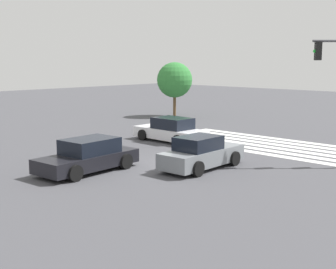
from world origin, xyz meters
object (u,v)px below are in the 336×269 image
Objects in this scene: car_2 at (171,130)px; tree_corner_a at (175,80)px; car_0 at (201,153)px; car_1 at (88,156)px.

tree_corner_a is at bearing -47.37° from car_2.
car_0 is 20.58m from tree_corner_a.
car_0 is 7.38m from car_2.
car_0 is 5.19m from car_1.
tree_corner_a is (11.45, -18.09, 2.53)m from car_1.
car_2 is at bearing 51.98° from car_0.
car_1 is at bearing 108.66° from car_2.
car_0 reaches higher than car_1.
car_1 is 21.56m from tree_corner_a.
tree_corner_a reaches higher than car_2.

